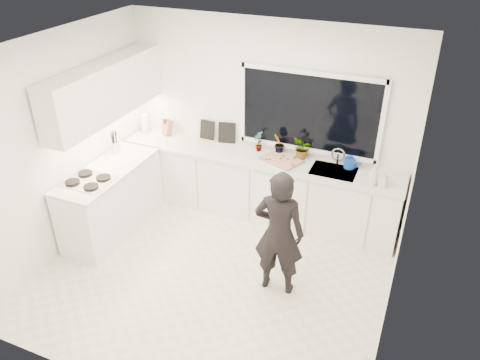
% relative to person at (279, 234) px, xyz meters
% --- Properties ---
extents(floor, '(4.00, 3.50, 0.02)m').
position_rel_person_xyz_m(floor, '(-0.77, -0.09, -0.78)').
color(floor, beige).
rests_on(floor, ground).
extents(wall_back, '(4.00, 0.02, 2.70)m').
position_rel_person_xyz_m(wall_back, '(-0.77, 1.67, 0.58)').
color(wall_back, white).
rests_on(wall_back, ground).
extents(wall_left, '(0.02, 3.50, 2.70)m').
position_rel_person_xyz_m(wall_left, '(-2.78, -0.09, 0.58)').
color(wall_left, white).
rests_on(wall_left, ground).
extents(wall_right, '(0.02, 3.50, 2.70)m').
position_rel_person_xyz_m(wall_right, '(1.24, -0.09, 0.58)').
color(wall_right, white).
rests_on(wall_right, ground).
extents(ceiling, '(4.00, 3.50, 0.02)m').
position_rel_person_xyz_m(ceiling, '(-0.77, -0.09, 1.94)').
color(ceiling, white).
rests_on(ceiling, wall_back).
extents(window, '(1.80, 0.02, 1.00)m').
position_rel_person_xyz_m(window, '(-0.17, 1.63, 0.78)').
color(window, black).
rests_on(window, wall_back).
extents(base_cabinets_back, '(3.92, 0.58, 0.88)m').
position_rel_person_xyz_m(base_cabinets_back, '(-0.77, 1.36, -0.33)').
color(base_cabinets_back, white).
rests_on(base_cabinets_back, floor).
extents(base_cabinets_left, '(0.58, 1.60, 0.88)m').
position_rel_person_xyz_m(base_cabinets_left, '(-2.44, 0.26, -0.33)').
color(base_cabinets_left, white).
rests_on(base_cabinets_left, floor).
extents(countertop_back, '(3.94, 0.62, 0.04)m').
position_rel_person_xyz_m(countertop_back, '(-0.77, 1.35, 0.13)').
color(countertop_back, silver).
rests_on(countertop_back, base_cabinets_back).
extents(countertop_left, '(0.62, 1.60, 0.04)m').
position_rel_person_xyz_m(countertop_left, '(-2.44, 0.26, 0.13)').
color(countertop_left, silver).
rests_on(countertop_left, base_cabinets_left).
extents(upper_cabinets, '(0.34, 2.10, 0.70)m').
position_rel_person_xyz_m(upper_cabinets, '(-2.56, 0.61, 1.08)').
color(upper_cabinets, white).
rests_on(upper_cabinets, wall_left).
extents(sink, '(0.58, 0.42, 0.14)m').
position_rel_person_xyz_m(sink, '(0.28, 1.36, 0.10)').
color(sink, silver).
rests_on(sink, countertop_back).
extents(faucet, '(0.03, 0.03, 0.22)m').
position_rel_person_xyz_m(faucet, '(0.28, 1.56, 0.26)').
color(faucet, silver).
rests_on(faucet, countertop_back).
extents(stovetop, '(0.56, 0.48, 0.03)m').
position_rel_person_xyz_m(stovetop, '(-2.46, -0.09, 0.17)').
color(stovetop, black).
rests_on(stovetop, countertop_left).
extents(person, '(0.59, 0.42, 1.54)m').
position_rel_person_xyz_m(person, '(0.00, 0.00, 0.00)').
color(person, black).
rests_on(person, floor).
extents(pizza_tray, '(0.62, 0.54, 0.03)m').
position_rel_person_xyz_m(pizza_tray, '(-0.42, 1.33, 0.17)').
color(pizza_tray, silver).
rests_on(pizza_tray, countertop_back).
extents(pizza, '(0.56, 0.49, 0.01)m').
position_rel_person_xyz_m(pizza, '(-0.42, 1.33, 0.18)').
color(pizza, red).
rests_on(pizza, pizza_tray).
extents(watering_can, '(0.16, 0.16, 0.13)m').
position_rel_person_xyz_m(watering_can, '(0.44, 1.52, 0.22)').
color(watering_can, '#113DA8').
rests_on(watering_can, countertop_back).
extents(paper_towel_roll, '(0.13, 0.13, 0.26)m').
position_rel_person_xyz_m(paper_towel_roll, '(-2.62, 1.46, 0.28)').
color(paper_towel_roll, white).
rests_on(paper_towel_roll, countertop_back).
extents(knife_block, '(0.16, 0.14, 0.22)m').
position_rel_person_xyz_m(knife_block, '(-2.26, 1.50, 0.26)').
color(knife_block, olive).
rests_on(knife_block, countertop_back).
extents(utensil_crock, '(0.14, 0.14, 0.16)m').
position_rel_person_xyz_m(utensil_crock, '(-2.62, 0.71, 0.23)').
color(utensil_crock, silver).
rests_on(utensil_crock, countertop_left).
extents(picture_frame_large, '(0.22, 0.02, 0.28)m').
position_rel_person_xyz_m(picture_frame_large, '(-1.65, 1.60, 0.29)').
color(picture_frame_large, black).
rests_on(picture_frame_large, countertop_back).
extents(picture_frame_small, '(0.25, 0.07, 0.30)m').
position_rel_person_xyz_m(picture_frame_small, '(-1.34, 1.60, 0.30)').
color(picture_frame_small, black).
rests_on(picture_frame_small, countertop_back).
extents(herb_plants, '(0.85, 0.31, 0.31)m').
position_rel_person_xyz_m(herb_plants, '(-0.37, 1.52, 0.30)').
color(herb_plants, '#26662D').
rests_on(herb_plants, countertop_back).
extents(soap_bottles, '(0.25, 0.14, 0.28)m').
position_rel_person_xyz_m(soap_bottles, '(0.84, 1.21, 0.28)').
color(soap_bottles, '#D8BF66').
rests_on(soap_bottles, countertop_back).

